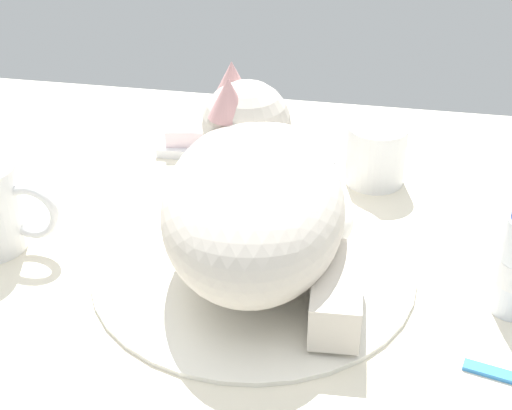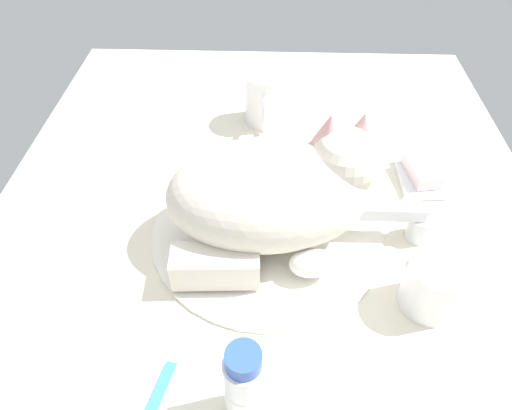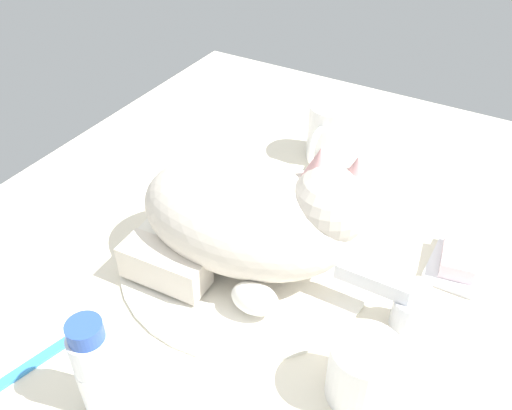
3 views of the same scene
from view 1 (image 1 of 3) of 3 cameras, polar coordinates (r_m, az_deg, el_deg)
ground_plane at (r=76.84cm, az=-0.17°, el=-5.77°), size 110.00×82.50×3.00cm
sink_basin at (r=75.63cm, az=-0.17°, el=-4.58°), size 32.27×32.27×0.97cm
faucet at (r=90.92cm, az=2.07°, el=3.84°), size 12.96×10.60×5.84cm
cat at (r=72.48cm, az=-0.06°, el=0.77°), size 21.46×29.21×16.31cm
rinse_cup at (r=89.93cm, az=9.06°, el=3.84°), size 7.06×7.06×7.22cm
soap_dish at (r=97.58cm, az=-4.54°, el=4.55°), size 9.00×6.40×1.20cm
soap_bar at (r=96.82cm, az=-4.58°, el=5.43°), size 8.00×5.19×2.16cm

